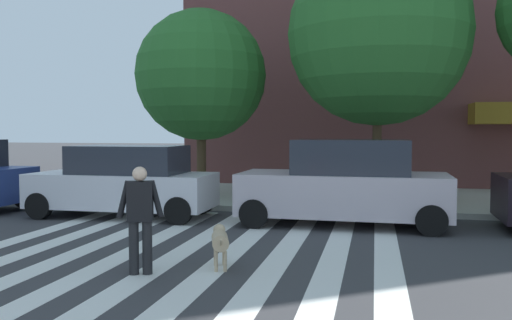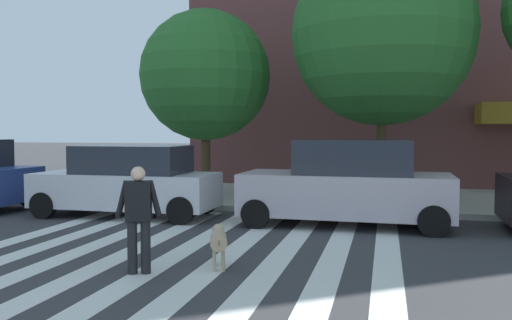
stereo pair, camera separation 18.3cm
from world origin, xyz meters
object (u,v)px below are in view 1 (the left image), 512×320
Objects in this scene: parked_car_third_in_line at (345,184)px; pedestrian_dog_walker at (140,214)px; street_tree_nearest at (201,75)px; dog_on_leash at (220,240)px; parked_car_behind_first at (124,182)px; street_tree_middle at (378,35)px.

pedestrian_dog_walker is (-2.78, -4.96, -0.02)m from parked_car_third_in_line.
dog_on_leash is at bearing -69.47° from street_tree_nearest.
parked_car_third_in_line is at bearing -0.01° from parked_car_behind_first.
street_tree_nearest is at bearing 176.73° from street_tree_middle.
pedestrian_dog_walker is at bearing -77.64° from street_tree_nearest.
dog_on_leash is (1.06, 0.64, -0.48)m from pedestrian_dog_walker.
parked_car_behind_first is at bearing -104.90° from street_tree_nearest.
parked_car_third_in_line is 5.09× the size of dog_on_leash.
street_tree_nearest is 5.43m from street_tree_middle.
parked_car_third_in_line is 5.68m from pedestrian_dog_walker.
dog_on_leash is at bearing -108.16° from street_tree_middle.
dog_on_leash is (2.90, -7.73, -3.44)m from street_tree_nearest.
street_tree_middle is at bearing 66.56° from pedestrian_dog_walker.
street_tree_nearest is 6.15× the size of dog_on_leash.
street_tree_middle is at bearing 26.49° from parked_car_behind_first.
street_tree_nearest is 8.95m from dog_on_leash.
parked_car_behind_first is at bearing 179.99° from parked_car_third_in_line.
parked_car_third_in_line reaches higher than pedestrian_dog_walker.
parked_car_behind_first is 5.67m from pedestrian_dog_walker.
dog_on_leash is at bearing 31.08° from pedestrian_dog_walker.
street_tree_middle is at bearing 71.84° from dog_on_leash.
parked_car_third_in_line is (5.53, -0.00, 0.06)m from parked_car_behind_first.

